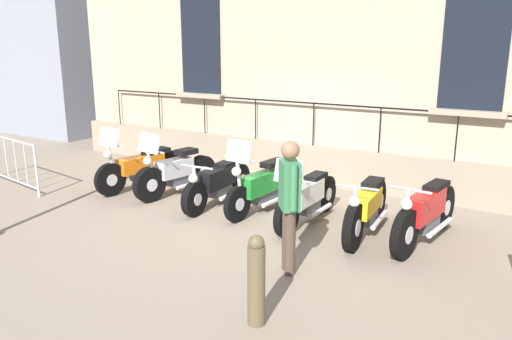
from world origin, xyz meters
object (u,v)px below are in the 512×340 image
object	(u,v)px
motorcycle_silver	(176,173)
motorcycle_black	(218,183)
motorcycle_white	(307,199)
motorcycle_red	(426,214)
crowd_barrier	(11,161)
pedestrian_walking	(289,199)
bollard	(256,280)
motorcycle_green	(262,187)
motorcycle_yellow	(367,209)
motorcycle_orange	(142,167)

from	to	relation	value
motorcycle_silver	motorcycle_black	size ratio (longest dim) A/B	0.94
motorcycle_black	motorcycle_white	distance (m)	1.85
motorcycle_red	crowd_barrier	world-z (taller)	crowd_barrier
crowd_barrier	pedestrian_walking	bearing A→B (deg)	85.25
bollard	pedestrian_walking	world-z (taller)	pedestrian_walking
motorcycle_black	crowd_barrier	xyz separation A→B (m)	(1.28, -4.34, 0.16)
motorcycle_green	motorcycle_red	xyz separation A→B (m)	(-0.02, 2.83, 0.01)
bollard	motorcycle_white	bearing A→B (deg)	-164.02
motorcycle_yellow	pedestrian_walking	world-z (taller)	pedestrian_walking
motorcycle_orange	crowd_barrier	world-z (taller)	motorcycle_orange
motorcycle_silver	pedestrian_walking	xyz separation A→B (m)	(1.92, 3.51, 0.56)
bollard	pedestrian_walking	bearing A→B (deg)	-167.15
motorcycle_black	bollard	bearing A→B (deg)	41.02
motorcycle_orange	pedestrian_walking	world-z (taller)	pedestrian_walking
motorcycle_green	pedestrian_walking	xyz separation A→B (m)	(1.93, 1.54, 0.55)
motorcycle_orange	crowd_barrier	size ratio (longest dim) A/B	1.00
motorcycle_silver	motorcycle_yellow	xyz separation A→B (m)	(0.13, 3.94, -0.01)
motorcycle_silver	pedestrian_walking	bearing A→B (deg)	61.33
motorcycle_black	pedestrian_walking	size ratio (longest dim) A/B	1.21
motorcycle_green	motorcycle_red	bearing A→B (deg)	90.37
motorcycle_yellow	pedestrian_walking	distance (m)	1.92
crowd_barrier	motorcycle_black	bearing A→B (deg)	106.38
motorcycle_yellow	crowd_barrier	distance (m)	7.30
motorcycle_yellow	motorcycle_black	bearing A→B (deg)	-91.02
motorcycle_white	pedestrian_walking	bearing A→B (deg)	18.21
motorcycle_orange	motorcycle_black	distance (m)	1.97
motorcycle_white	motorcycle_orange	bearing A→B (deg)	-92.03
motorcycle_green	pedestrian_walking	size ratio (longest dim) A/B	1.17
motorcycle_silver	motorcycle_red	xyz separation A→B (m)	(-0.02, 4.80, 0.02)
motorcycle_green	motorcycle_black	bearing A→B (deg)	-84.39
motorcycle_white	motorcycle_red	world-z (taller)	motorcycle_white
motorcycle_orange	pedestrian_walking	size ratio (longest dim) A/B	1.25
motorcycle_green	bollard	bearing A→B (deg)	29.67
crowd_barrier	bollard	world-z (taller)	crowd_barrier
motorcycle_orange	motorcycle_white	distance (m)	3.82
motorcycle_silver	pedestrian_walking	size ratio (longest dim) A/B	1.14
motorcycle_orange	motorcycle_yellow	size ratio (longest dim) A/B	1.03
motorcycle_black	motorcycle_red	world-z (taller)	motorcycle_red
motorcycle_black	motorcycle_red	size ratio (longest dim) A/B	0.95
motorcycle_silver	motorcycle_green	xyz separation A→B (m)	(-0.00, 1.97, 0.02)
motorcycle_white	motorcycle_yellow	distance (m)	1.01
motorcycle_red	motorcycle_black	bearing A→B (deg)	-88.37
motorcycle_black	pedestrian_walking	distance (m)	3.11
motorcycle_black	motorcycle_white	size ratio (longest dim) A/B	1.03
motorcycle_silver	motorcycle_green	world-z (taller)	motorcycle_green
bollard	pedestrian_walking	xyz separation A→B (m)	(-1.30, -0.30, 0.49)
motorcycle_orange	motorcycle_yellow	xyz separation A→B (m)	(0.12, 4.83, -0.02)
motorcycle_orange	motorcycle_red	size ratio (longest dim) A/B	0.98
motorcycle_green	motorcycle_yellow	distance (m)	1.97
motorcycle_silver	motorcycle_white	size ratio (longest dim) A/B	0.97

